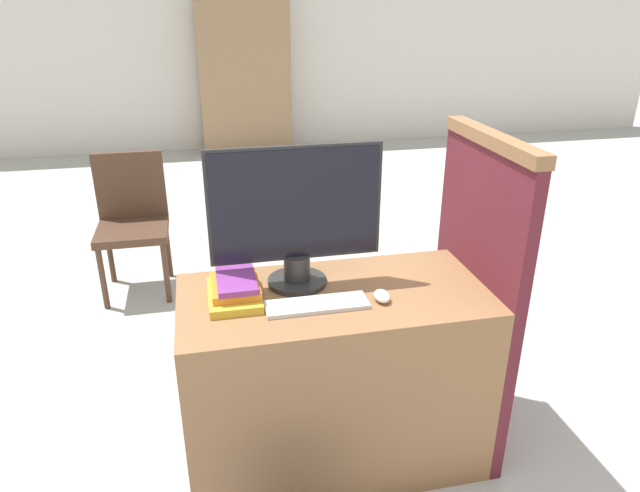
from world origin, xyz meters
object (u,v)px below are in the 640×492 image
Objects in this scene: mouse at (382,296)px; keyboard at (317,305)px; monitor at (296,217)px; book_stack at (235,289)px; far_chair at (132,216)px.

keyboard is at bearing 178.29° from mouse.
book_stack is (-0.24, -0.07, -0.24)m from monitor.
monitor is 7.56× the size of mouse.
keyboard is 0.31m from book_stack.
mouse is 0.30× the size of book_stack.
monitor reaches higher than book_stack.
monitor is 1.92m from far_chair.
monitor is at bearing 143.90° from mouse.
keyboard is 1.32× the size of book_stack.
monitor is 0.43m from mouse.
mouse is at bearing -14.76° from book_stack.
book_stack is at bearing 155.03° from keyboard.
book_stack is 1.84m from far_chair.
keyboard is at bearing -79.45° from monitor.
keyboard is at bearing -85.06° from far_chair.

